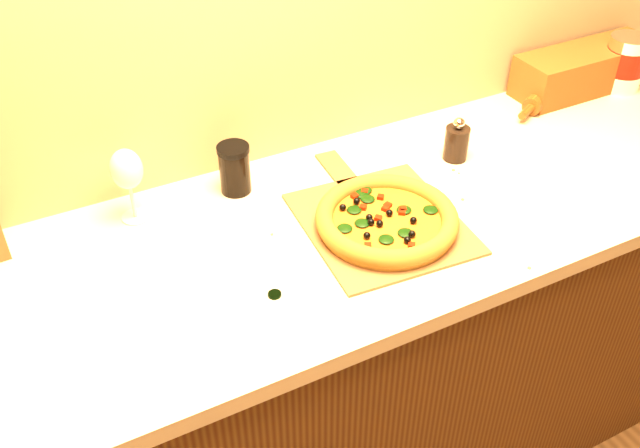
{
  "coord_description": "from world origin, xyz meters",
  "views": [
    {
      "loc": [
        -0.63,
        0.34,
        1.87
      ],
      "look_at": [
        -0.09,
        1.38,
        0.96
      ],
      "focal_mm": 40.0,
      "sensor_mm": 36.0,
      "label": 1
    }
  ],
  "objects_px": {
    "pizza": "(387,219)",
    "coffee_canister": "(625,62)",
    "dark_jar": "(235,169)",
    "rolling_pin": "(549,90)",
    "wine_glass": "(127,171)",
    "pepper_grinder": "(457,142)",
    "pizza_peel": "(378,219)"
  },
  "relations": [
    {
      "from": "wine_glass",
      "to": "pepper_grinder",
      "type": "bearing_deg",
      "value": -9.39
    },
    {
      "from": "pizza_peel",
      "to": "wine_glass",
      "type": "xyz_separation_m",
      "value": [
        -0.48,
        0.26,
        0.12
      ]
    },
    {
      "from": "pepper_grinder",
      "to": "wine_glass",
      "type": "bearing_deg",
      "value": 170.61
    },
    {
      "from": "pepper_grinder",
      "to": "dark_jar",
      "type": "height_order",
      "value": "dark_jar"
    },
    {
      "from": "rolling_pin",
      "to": "coffee_canister",
      "type": "relative_size",
      "value": 2.2
    },
    {
      "from": "dark_jar",
      "to": "coffee_canister",
      "type": "bearing_deg",
      "value": -1.53
    },
    {
      "from": "dark_jar",
      "to": "rolling_pin",
      "type": "bearing_deg",
      "value": 0.85
    },
    {
      "from": "pizza_peel",
      "to": "rolling_pin",
      "type": "height_order",
      "value": "rolling_pin"
    },
    {
      "from": "coffee_canister",
      "to": "dark_jar",
      "type": "relative_size",
      "value": 1.3
    },
    {
      "from": "pepper_grinder",
      "to": "wine_glass",
      "type": "height_order",
      "value": "wine_glass"
    },
    {
      "from": "pizza",
      "to": "coffee_canister",
      "type": "height_order",
      "value": "coffee_canister"
    },
    {
      "from": "coffee_canister",
      "to": "wine_glass",
      "type": "xyz_separation_m",
      "value": [
        -1.44,
        0.04,
        0.04
      ]
    },
    {
      "from": "pizza_peel",
      "to": "coffee_canister",
      "type": "xyz_separation_m",
      "value": [
        0.96,
        0.22,
        0.08
      ]
    },
    {
      "from": "rolling_pin",
      "to": "pizza",
      "type": "bearing_deg",
      "value": -157.31
    },
    {
      "from": "pizza_peel",
      "to": "pepper_grinder",
      "type": "bearing_deg",
      "value": 27.91
    },
    {
      "from": "wine_glass",
      "to": "dark_jar",
      "type": "height_order",
      "value": "wine_glass"
    },
    {
      "from": "pizza",
      "to": "wine_glass",
      "type": "xyz_separation_m",
      "value": [
        -0.48,
        0.3,
        0.1
      ]
    },
    {
      "from": "pizza_peel",
      "to": "wine_glass",
      "type": "height_order",
      "value": "wine_glass"
    },
    {
      "from": "coffee_canister",
      "to": "dark_jar",
      "type": "bearing_deg",
      "value": 178.47
    },
    {
      "from": "pizza_peel",
      "to": "pizza",
      "type": "height_order",
      "value": "pizza"
    },
    {
      "from": "rolling_pin",
      "to": "pizza_peel",
      "type": "bearing_deg",
      "value": -159.66
    },
    {
      "from": "pizza",
      "to": "dark_jar",
      "type": "relative_size",
      "value": 2.59
    },
    {
      "from": "rolling_pin",
      "to": "wine_glass",
      "type": "distance_m",
      "value": 1.21
    },
    {
      "from": "coffee_canister",
      "to": "dark_jar",
      "type": "distance_m",
      "value": 1.2
    },
    {
      "from": "pizza_peel",
      "to": "dark_jar",
      "type": "xyz_separation_m",
      "value": [
        -0.24,
        0.26,
        0.06
      ]
    },
    {
      "from": "pepper_grinder",
      "to": "dark_jar",
      "type": "xyz_separation_m",
      "value": [
        -0.54,
        0.12,
        0.01
      ]
    },
    {
      "from": "wine_glass",
      "to": "dark_jar",
      "type": "relative_size",
      "value": 1.46
    },
    {
      "from": "rolling_pin",
      "to": "dark_jar",
      "type": "xyz_separation_m",
      "value": [
        -0.97,
        -0.01,
        0.04
      ]
    },
    {
      "from": "coffee_canister",
      "to": "pepper_grinder",
      "type": "bearing_deg",
      "value": -172.03
    },
    {
      "from": "coffee_canister",
      "to": "wine_glass",
      "type": "relative_size",
      "value": 0.89
    },
    {
      "from": "pizza_peel",
      "to": "dark_jar",
      "type": "height_order",
      "value": "dark_jar"
    },
    {
      "from": "pizza_peel",
      "to": "pepper_grinder",
      "type": "xyz_separation_m",
      "value": [
        0.3,
        0.13,
        0.04
      ]
    }
  ]
}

